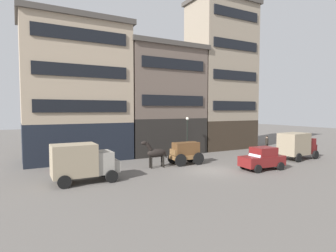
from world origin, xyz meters
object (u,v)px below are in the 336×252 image
object	(u,v)px
draft_horse	(156,153)
pedestrian_officer	(267,143)
delivery_truck_far	(297,145)
cargo_wagon	(185,152)
delivery_truck_near	(83,161)
fire_hydrant_curbside	(52,166)
sedan_dark	(262,158)
streetlamp_curbside	(187,131)

from	to	relation	value
draft_horse	pedestrian_officer	distance (m)	15.91
draft_horse	delivery_truck_far	size ratio (longest dim) A/B	0.52
cargo_wagon	delivery_truck_near	size ratio (longest dim) A/B	0.68
delivery_truck_far	fire_hydrant_curbside	bearing A→B (deg)	164.43
sedan_dark	pedestrian_officer	bearing A→B (deg)	39.72
delivery_truck_near	delivery_truck_far	bearing A→B (deg)	-3.51
cargo_wagon	streetlamp_curbside	distance (m)	4.56
delivery_truck_far	streetlamp_curbside	xyz separation A→B (m)	(-8.56, 6.65, 1.25)
pedestrian_officer	delivery_truck_near	bearing A→B (deg)	-169.54
draft_horse	fire_hydrant_curbside	world-z (taller)	draft_horse
sedan_dark	streetlamp_curbside	world-z (taller)	streetlamp_curbside
delivery_truck_near	fire_hydrant_curbside	size ratio (longest dim) A/B	5.24
cargo_wagon	fire_hydrant_curbside	world-z (taller)	cargo_wagon
sedan_dark	cargo_wagon	bearing A→B (deg)	132.12
cargo_wagon	streetlamp_curbside	world-z (taller)	streetlamp_curbside
sedan_dark	fire_hydrant_curbside	bearing A→B (deg)	152.82
delivery_truck_far	fire_hydrant_curbside	distance (m)	22.63
delivery_truck_far	sedan_dark	world-z (taller)	delivery_truck_far
delivery_truck_far	sedan_dark	bearing A→B (deg)	-165.80
delivery_truck_near	delivery_truck_far	world-z (taller)	same
delivery_truck_near	pedestrian_officer	distance (m)	22.47
draft_horse	delivery_truck_near	world-z (taller)	delivery_truck_near
delivery_truck_far	pedestrian_officer	world-z (taller)	delivery_truck_far
draft_horse	pedestrian_officer	xyz separation A→B (m)	(15.75, 2.19, -0.29)
sedan_dark	streetlamp_curbside	distance (m)	8.73
sedan_dark	pedestrian_officer	xyz separation A→B (m)	(8.44, 7.02, 0.07)
delivery_truck_near	fire_hydrant_curbside	world-z (taller)	delivery_truck_near
delivery_truck_near	streetlamp_curbside	size ratio (longest dim) A/B	1.06
delivery_truck_far	streetlamp_curbside	distance (m)	10.91
fire_hydrant_curbside	delivery_truck_far	bearing A→B (deg)	-15.57
delivery_truck_near	sedan_dark	world-z (taller)	delivery_truck_near
delivery_truck_near	sedan_dark	distance (m)	13.97
draft_horse	delivery_truck_far	world-z (taller)	delivery_truck_far
draft_horse	pedestrian_officer	world-z (taller)	draft_horse
cargo_wagon	streetlamp_curbside	size ratio (longest dim) A/B	0.72
delivery_truck_far	fire_hydrant_curbside	world-z (taller)	delivery_truck_far
fire_hydrant_curbside	delivery_truck_near	bearing A→B (deg)	-73.16
delivery_truck_far	streetlamp_curbside	world-z (taller)	streetlamp_curbside
streetlamp_curbside	fire_hydrant_curbside	xyz separation A→B (m)	(-13.22, -0.58, -2.24)
delivery_truck_far	sedan_dark	distance (m)	6.90
sedan_dark	fire_hydrant_curbside	size ratio (longest dim) A/B	4.57
pedestrian_officer	fire_hydrant_curbside	bearing A→B (deg)	178.19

